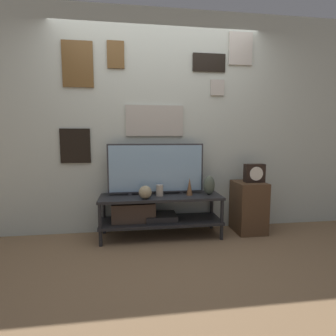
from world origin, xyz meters
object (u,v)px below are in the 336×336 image
(candle_jar, at_px, (160,190))
(mantel_clock, at_px, (254,173))
(television, at_px, (156,168))
(vase_urn_stoneware, at_px, (209,185))
(vase_round_glass, at_px, (145,192))
(vase_slim_bronze, at_px, (190,187))

(candle_jar, xyz_separation_m, mantel_clock, (1.17, 0.00, 0.18))
(television, relative_size, vase_urn_stoneware, 5.03)
(television, relative_size, mantel_clock, 4.69)
(vase_urn_stoneware, distance_m, mantel_clock, 0.59)
(mantel_clock, bearing_deg, vase_urn_stoneware, -178.31)
(vase_round_glass, xyz_separation_m, mantel_clock, (1.34, 0.12, 0.17))
(candle_jar, relative_size, mantel_clock, 0.53)
(vase_round_glass, bearing_deg, vase_slim_bronze, 11.41)
(television, height_order, vase_urn_stoneware, television)
(mantel_clock, bearing_deg, candle_jar, -179.78)
(mantel_clock, bearing_deg, television, 175.30)
(vase_urn_stoneware, bearing_deg, mantel_clock, 1.69)
(vase_round_glass, distance_m, mantel_clock, 1.36)
(vase_round_glass, relative_size, mantel_clock, 0.60)
(vase_round_glass, bearing_deg, vase_urn_stoneware, 7.95)
(vase_urn_stoneware, height_order, candle_jar, vase_urn_stoneware)
(candle_jar, bearing_deg, vase_round_glass, -145.47)
(television, distance_m, vase_slim_bronze, 0.45)
(television, height_order, candle_jar, television)
(television, distance_m, mantel_clock, 1.21)
(vase_slim_bronze, distance_m, candle_jar, 0.36)
(vase_slim_bronze, relative_size, mantel_clock, 0.84)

